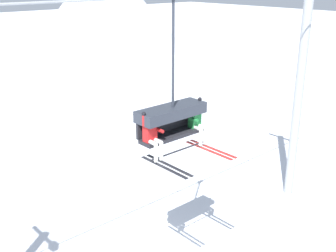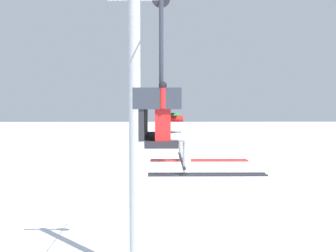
{
  "view_description": "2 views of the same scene",
  "coord_description": "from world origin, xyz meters",
  "px_view_note": "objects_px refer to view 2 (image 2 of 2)",
  "views": [
    {
      "loc": [
        -7.06,
        -8.69,
        8.96
      ],
      "look_at": [
        0.07,
        -0.65,
        5.08
      ],
      "focal_mm": 45.0,
      "sensor_mm": 36.0,
      "label": 1
    },
    {
      "loc": [
        -8.0,
        -0.79,
        5.53
      ],
      "look_at": [
        0.29,
        -0.91,
        5.04
      ],
      "focal_mm": 55.0,
      "sensor_mm": 36.0,
      "label": 2
    }
  ],
  "objects_px": {
    "lift_tower_far": "(135,128)",
    "skier_green": "(169,122)",
    "chairlift_chair": "(157,104)",
    "skier_red": "(171,128)"
  },
  "relations": [
    {
      "from": "lift_tower_far",
      "to": "skier_green",
      "type": "xyz_separation_m",
      "value": [
        -6.71,
        -0.92,
        0.54
      ]
    },
    {
      "from": "lift_tower_far",
      "to": "chairlift_chair",
      "type": "relative_size",
      "value": 2.17
    },
    {
      "from": "lift_tower_far",
      "to": "chairlift_chair",
      "type": "distance_m",
      "value": 7.61
    },
    {
      "from": "lift_tower_far",
      "to": "chairlift_chair",
      "type": "height_order",
      "value": "lift_tower_far"
    },
    {
      "from": "skier_red",
      "to": "lift_tower_far",
      "type": "bearing_deg",
      "value": 6.32
    },
    {
      "from": "skier_red",
      "to": "skier_green",
      "type": "bearing_deg",
      "value": 0.0
    },
    {
      "from": "lift_tower_far",
      "to": "skier_red",
      "type": "relative_size",
      "value": 5.13
    },
    {
      "from": "lift_tower_far",
      "to": "skier_green",
      "type": "distance_m",
      "value": 6.8
    },
    {
      "from": "chairlift_chair",
      "to": "skier_green",
      "type": "distance_m",
      "value": 0.9
    },
    {
      "from": "chairlift_chair",
      "to": "skier_green",
      "type": "height_order",
      "value": "chairlift_chair"
    }
  ]
}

